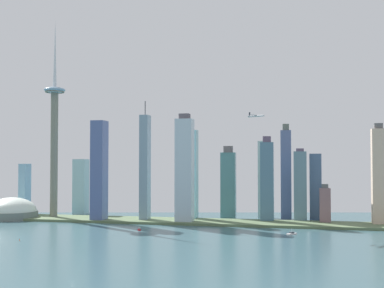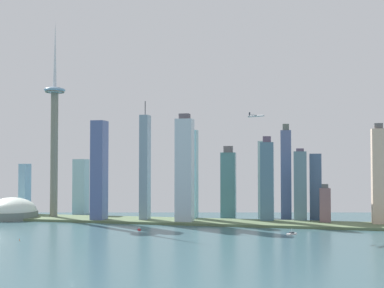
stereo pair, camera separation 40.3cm
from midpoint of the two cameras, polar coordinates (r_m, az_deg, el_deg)
name	(u,v)px [view 1 (the left image)]	position (r m, az deg, el deg)	size (l,w,h in m)	color
ground_plane	(72,282)	(447.81, -13.15, -14.62)	(6000.00, 6000.00, 0.00)	#36575F
waterfront_pier	(187,221)	(841.11, -0.58, -8.57)	(827.48, 77.89, 3.93)	#586D4A
observation_tower	(54,128)	(924.79, -15.02, 1.77)	(36.64, 36.64, 346.43)	slate
stadium_dome	(12,212)	(943.87, -19.35, -7.13)	(87.88, 87.88, 47.30)	slate
skyscraper_0	(263,179)	(912.68, 7.89, -3.91)	(18.13, 13.07, 134.85)	#A2C6C3
skyscraper_1	(267,181)	(841.72, 8.30, -4.11)	(21.10, 14.18, 139.76)	slate
skyscraper_2	(325,206)	(839.50, 14.51, -6.62)	(16.94, 13.55, 63.31)	#7E5E65
skyscraper_3	(145,168)	(853.56, -5.24, -2.68)	(14.16, 20.38, 198.88)	#7490A2
skyscraper_4	(193,175)	(869.27, 0.07, -3.46)	(15.96, 18.02, 151.93)	#79B1B9
skyscraper_5	(300,186)	(859.24, 11.89, -4.60)	(20.56, 18.93, 120.14)	slate
skyscraper_6	(286,173)	(899.59, 10.37, -3.23)	(17.68, 15.72, 163.58)	slate
skyscraper_7	(379,176)	(839.69, 19.97, -3.38)	(20.63, 20.80, 157.55)	beige
skyscraper_8	(81,187)	(996.34, -12.23, -4.63)	(24.07, 23.51, 103.32)	#93BEC4
skyscraper_9	(315,187)	(883.37, 13.51, -4.69)	(19.27, 21.53, 111.83)	#445F82
skyscraper_10	(99,171)	(860.66, -10.25, -2.98)	(21.47, 26.55, 166.03)	#495C90
skyscraper_11	(228,184)	(890.30, 4.03, -4.49)	(25.35, 16.16, 125.64)	#47797D
skyscraper_12	(185,170)	(821.26, -0.84, -2.92)	(27.13, 23.50, 175.24)	silver
skyscraper_13	(25,189)	(1024.46, -18.05, -4.74)	(13.91, 22.73, 94.65)	#77A3C1
boat_1	(139,229)	(751.64, -5.88, -9.38)	(7.72, 10.74, 4.03)	#AB1920
boat_2	(292,234)	(719.24, 10.96, -9.71)	(14.09, 15.29, 8.88)	white
channel_buoy_0	(20,240)	(689.01, -18.57, -10.01)	(1.37, 1.37, 1.98)	#E54C19
airplane	(256,116)	(747.38, 7.09, 3.11)	(25.54, 24.69, 7.43)	silver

